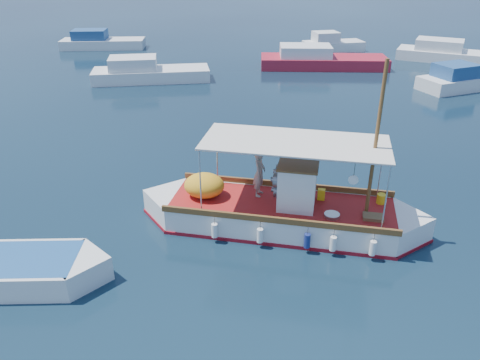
# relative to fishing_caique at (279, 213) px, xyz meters

# --- Properties ---
(ground) EXTENTS (160.00, 160.00, 0.00)m
(ground) POSITION_rel_fishing_caique_xyz_m (0.29, 0.19, -0.49)
(ground) COLOR black
(ground) RESTS_ON ground
(fishing_caique) EXTENTS (9.17, 3.09, 5.61)m
(fishing_caique) POSITION_rel_fishing_caique_xyz_m (0.00, 0.00, 0.00)
(fishing_caique) COLOR white
(fishing_caique) RESTS_ON ground
(bg_boat_nw) EXTENTS (7.93, 4.29, 1.80)m
(bg_boat_nw) POSITION_rel_fishing_caique_xyz_m (-9.45, 17.06, 0.00)
(bg_boat_nw) COLOR silver
(bg_boat_nw) RESTS_ON ground
(bg_boat_n) EXTENTS (9.35, 3.55, 1.80)m
(bg_boat_n) POSITION_rel_fishing_caique_xyz_m (1.98, 22.27, 0.00)
(bg_boat_n) COLOR #A51B2C
(bg_boat_n) RESTS_ON ground
(bg_boat_ne) EXTENTS (6.24, 4.81, 1.80)m
(bg_boat_ne) POSITION_rel_fishing_caique_xyz_m (10.67, 17.60, 0.00)
(bg_boat_ne) COLOR silver
(bg_boat_ne) RESTS_ON ground
(bg_boat_e) EXTENTS (8.89, 5.18, 1.80)m
(bg_boat_e) POSITION_rel_fishing_caique_xyz_m (12.20, 25.57, 0.00)
(bg_boat_e) COLOR silver
(bg_boat_e) RESTS_ON ground
(bg_boat_far_w) EXTENTS (7.35, 3.51, 1.80)m
(bg_boat_far_w) POSITION_rel_fishing_caique_xyz_m (-16.78, 27.29, 0.00)
(bg_boat_far_w) COLOR silver
(bg_boat_far_w) RESTS_ON ground
(bg_boat_far_n) EXTENTS (5.40, 3.52, 1.80)m
(bg_boat_far_n) POSITION_rel_fishing_caique_xyz_m (3.21, 28.61, 0.00)
(bg_boat_far_n) COLOR silver
(bg_boat_far_n) RESTS_ON ground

